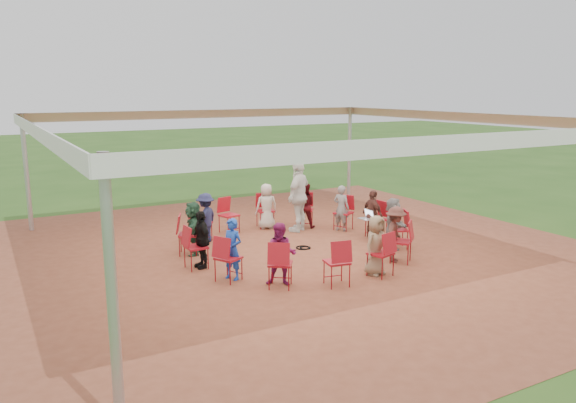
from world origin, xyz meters
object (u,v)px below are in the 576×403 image
chair_9 (280,264)px  person_seated_11 (393,223)px  chair_8 (228,258)px  person_seated_6 (201,239)px  laptop (368,216)px  person_seated_8 (281,254)px  person_seated_9 (376,245)px  person_seated_3 (267,206)px  chair_12 (401,242)px  cable_coil (304,248)px  chair_2 (305,210)px  standing_person (299,196)px  chair_3 (265,211)px  person_seated_10 (395,234)px  chair_5 (201,224)px  person_seated_7 (232,249)px  chair_4 (229,215)px  person_seated_5 (193,228)px  person_seated_1 (341,208)px  chair_6 (188,235)px  person_seated_4 (206,218)px  chair_7 (196,247)px  chair_1 (343,213)px  chair_11 (381,254)px  person_seated_0 (373,214)px  chair_0 (376,220)px  person_seated_2 (304,205)px  chair_10 (337,262)px

chair_9 → person_seated_11: (3.46, 1.01, 0.15)m
chair_8 → person_seated_6: bearing=160.6°
person_seated_6 → laptop: size_ratio=3.40×
person_seated_8 → person_seated_9: size_ratio=1.00×
person_seated_3 → chair_9: bearing=76.8°
chair_12 → cable_coil: bearing=82.7°
chair_2 → chair_12: same height
person_seated_3 → standing_person: (0.60, -0.64, 0.32)m
chair_3 → person_seated_10: (1.03, -4.02, 0.15)m
chair_5 → person_seated_9: size_ratio=0.76×
chair_2 → person_seated_7: bearing=77.5°
chair_4 → person_seated_5: bearing=28.8°
chair_4 → person_seated_3: person_seated_3 is taller
chair_9 → person_seated_11: person_seated_11 is taller
person_seated_1 → cable_coil: bearing=91.5°
chair_6 → person_seated_1: person_seated_1 is taller
person_seated_4 → standing_person: size_ratio=0.65×
chair_5 → standing_person: standing_person is taller
chair_7 → person_seated_8: bearing=28.8°
chair_2 → laptop: (0.68, -1.82, 0.12)m
chair_7 → chair_9: (0.96, -1.81, 0.00)m
chair_1 → chair_11: size_ratio=1.00×
chair_1 → chair_12: size_ratio=1.00×
chair_1 → chair_5: 3.69m
chair_9 → person_seated_0: 4.15m
chair_9 → person_seated_6: (-0.84, 1.81, 0.15)m
chair_0 → chair_11: same height
chair_0 → person_seated_5: person_seated_5 is taller
person_seated_5 → person_seated_6: (-0.18, -0.98, 0.00)m
person_seated_2 → person_seated_6: (-3.57, -1.90, 0.00)m
chair_7 → standing_person: 3.79m
chair_10 → person_seated_6: size_ratio=0.76×
chair_0 → standing_person: (-1.34, 1.47, 0.47)m
chair_10 → person_seated_3: size_ratio=0.76×
person_seated_3 → person_seated_4: same height
chair_9 → person_seated_4: (-0.07, 3.60, 0.15)m
chair_0 → chair_12: same height
chair_12 → cable_coil: chair_12 is taller
chair_2 → person_seated_0: 2.01m
person_seated_3 → person_seated_11: size_ratio=1.00×
person_seated_4 → person_seated_7: (-0.51, -2.75, 0.00)m
person_seated_9 → cable_coil: bearing=82.1°
chair_9 → person_seated_11: bearing=52.6°
person_seated_3 → chair_10: bearing=90.0°
chair_6 → person_seated_7: person_seated_7 is taller
chair_6 → person_seated_6: size_ratio=0.76×
chair_0 → chair_8: 4.61m
person_seated_6 → chair_9: bearing=22.6°
chair_10 → person_seated_7: person_seated_7 is taller
standing_person → chair_6: bearing=-23.2°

